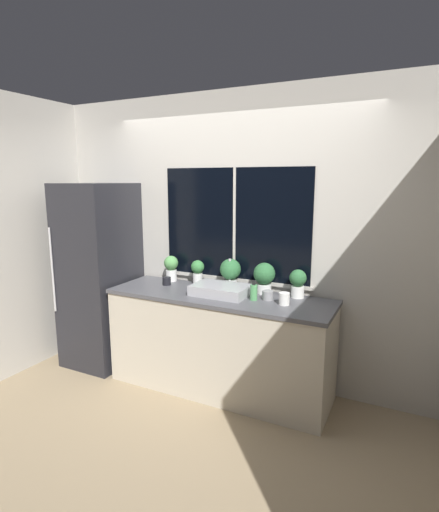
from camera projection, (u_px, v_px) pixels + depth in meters
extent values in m
plane|color=#937F60|center=(203.00, 404.00, 3.44)|extent=(14.00, 14.00, 0.00)
cube|color=#BCB7AD|center=(236.00, 239.00, 3.77)|extent=(8.00, 0.06, 2.70)
cube|color=black|center=(235.00, 224.00, 3.71)|extent=(1.46, 0.01, 1.03)
cube|color=#BCB7AD|center=(234.00, 224.00, 3.71)|extent=(0.02, 0.01, 1.03)
cube|color=#BCB7AD|center=(234.00, 279.00, 3.81)|extent=(1.52, 0.04, 0.03)
cube|color=#BCB7AD|center=(128.00, 222.00, 5.36)|extent=(0.06, 7.00, 2.70)
cube|color=beige|center=(219.00, 344.00, 3.62)|extent=(2.01, 0.60, 0.87)
cube|color=#4C4C51|center=(219.00, 297.00, 3.54)|extent=(2.03, 0.62, 0.03)
cube|color=#232328|center=(101.00, 275.00, 4.14)|extent=(0.62, 0.70, 1.87)
cylinder|color=silver|center=(52.00, 270.00, 3.92)|extent=(0.02, 0.02, 0.84)
cube|color=#ADADB2|center=(221.00, 290.00, 3.52)|extent=(0.49, 0.32, 0.09)
cylinder|color=#B7B7BC|center=(230.00, 288.00, 3.69)|extent=(0.04, 0.04, 0.03)
cylinder|color=#B7B7BC|center=(230.00, 273.00, 3.67)|extent=(0.02, 0.02, 0.26)
cylinder|color=white|center=(171.00, 275.00, 4.01)|extent=(0.11, 0.11, 0.11)
sphere|color=#569951|center=(171.00, 263.00, 3.98)|extent=(0.14, 0.14, 0.14)
cylinder|color=white|center=(198.00, 279.00, 3.87)|extent=(0.09, 0.09, 0.11)
sphere|color=#387A3D|center=(198.00, 267.00, 3.85)|extent=(0.13, 0.13, 0.13)
cylinder|color=white|center=(230.00, 284.00, 3.72)|extent=(0.12, 0.12, 0.09)
sphere|color=#2D6638|center=(230.00, 269.00, 3.70)|extent=(0.20, 0.20, 0.20)
cylinder|color=white|center=(264.00, 289.00, 3.58)|extent=(0.13, 0.13, 0.08)
sphere|color=#2D6638|center=(264.00, 274.00, 3.55)|extent=(0.19, 0.19, 0.19)
cylinder|color=white|center=(297.00, 292.00, 3.44)|extent=(0.11, 0.11, 0.10)
sphere|color=#2D6638|center=(298.00, 278.00, 3.42)|extent=(0.15, 0.15, 0.15)
cylinder|color=#519E5B|center=(254.00, 292.00, 3.36)|extent=(0.06, 0.06, 0.13)
cylinder|color=black|center=(254.00, 283.00, 3.35)|extent=(0.03, 0.03, 0.04)
cylinder|color=white|center=(284.00, 299.00, 3.24)|extent=(0.09, 0.09, 0.10)
cylinder|color=gray|center=(268.00, 295.00, 3.38)|extent=(0.09, 0.09, 0.08)
cylinder|color=black|center=(167.00, 281.00, 3.85)|extent=(0.08, 0.08, 0.08)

